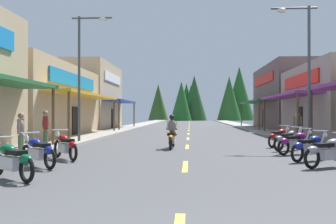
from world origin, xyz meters
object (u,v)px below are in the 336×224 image
Objects in this scene: streetlamp_right at (302,56)px; pedestrian_browsing at (45,127)px; motorcycle_parked_left_0 at (12,160)px; pedestrian_by_shop at (21,132)px; motorcycle_parked_right_1 at (329,151)px; motorcycle_parked_right_2 at (311,147)px; streetlamp_left at (85,62)px; motorcycle_parked_right_3 at (296,142)px; motorcycle_parked_left_1 at (38,151)px; motorcycle_parked_left_2 at (65,145)px; rider_cruising_lead at (172,134)px; pedestrian_waiting at (297,124)px; motorcycle_parked_right_5 at (280,137)px; motorcycle_parked_right_4 at (289,139)px.

pedestrian_browsing is at bearing -167.08° from streetlamp_right.
motorcycle_parked_left_0 is 4.69m from pedestrian_by_shop.
motorcycle_parked_right_2 is (-0.06, 1.45, 0.00)m from motorcycle_parked_right_1.
streetlamp_left is 3.77× the size of motorcycle_parked_right_3.
streetlamp_right is 4.04× the size of motorcycle_parked_left_1.
motorcycle_parked_left_2 is at bearing 159.30° from motorcycle_parked_right_3.
motorcycle_parked_left_1 is at bearing 71.96° from pedestrian_browsing.
motorcycle_parked_right_1 is 1.04× the size of motorcycle_parked_right_3.
motorcycle_parked_left_1 is at bearing -46.56° from motorcycle_parked_left_0.
motorcycle_parked_right_1 is 1.11× the size of motorcycle_parked_left_2.
pedestrian_by_shop is (-5.35, -3.79, 0.30)m from rider_cruising_lead.
motorcycle_parked_left_0 is 0.82× the size of rider_cruising_lead.
streetlamp_left is 4.10× the size of pedestrian_waiting.
motorcycle_parked_left_1 is (-8.73, -0.48, 0.00)m from motorcycle_parked_right_1.
motorcycle_parked_right_5 is 0.97× the size of motorcycle_parked_left_2.
motorcycle_parked_right_4 is 0.81× the size of rider_cruising_lead.
motorcycle_parked_left_2 is at bearing -52.00° from motorcycle_parked_left_0.
motorcycle_parked_right_2 is 1.07× the size of pedestrian_by_shop.
motorcycle_parked_right_1 is (-1.26, -6.78, -3.91)m from streetlamp_right.
motorcycle_parked_left_2 is at bearing 163.15° from motorcycle_parked_right_5.
pedestrian_by_shop reaches higher than rider_cruising_lead.
pedestrian_waiting is (10.82, 9.61, 0.49)m from motorcycle_parked_left_2.
motorcycle_parked_right_2 is 8.88m from motorcycle_parked_left_1.
motorcycle_parked_right_4 is 1.02× the size of motorcycle_parked_left_1.
pedestrian_waiting is at bearing 29.89° from pedestrian_by_shop.
motorcycle_parked_right_3 and motorcycle_parked_right_5 have the same top height.
rider_cruising_lead is at bearing 172.88° from pedestrian_waiting.
streetlamp_left reaches higher than pedestrian_by_shop.
motorcycle_parked_left_0 is (-8.45, -3.98, 0.00)m from motorcycle_parked_right_2.
streetlamp_left is at bearing 123.20° from motorcycle_parked_right_5.
motorcycle_parked_right_3 and motorcycle_parked_left_0 have the same top height.
motorcycle_parked_right_2 is 1.05× the size of motorcycle_parked_left_1.
rider_cruising_lead is at bearing 144.80° from motorcycle_parked_right_5.
rider_cruising_lead is at bearing -80.59° from motorcycle_parked_left_2.
motorcycle_parked_right_1 is 10.50m from pedestrian_by_shop.
streetlamp_left is 10.90m from motorcycle_parked_right_5.
motorcycle_parked_left_2 is 1.04× the size of pedestrian_by_shop.
pedestrian_browsing is (-1.65, 4.59, 0.53)m from motorcycle_parked_left_1.
motorcycle_parked_right_2 and motorcycle_parked_left_1 have the same top height.
rider_cruising_lead is (-4.94, 4.10, 0.17)m from motorcycle_parked_right_2.
motorcycle_parked_right_5 is 10.89m from pedestrian_browsing.
streetlamp_left is at bearing 172.46° from streetlamp_right.
motorcycle_parked_right_5 is (-1.10, -0.03, -3.91)m from streetlamp_right.
pedestrian_by_shop is 0.94× the size of pedestrian_browsing.
motorcycle_parked_right_4 is 5.18m from rider_cruising_lead.
motorcycle_parked_left_2 is 0.98× the size of pedestrian_browsing.
motorcycle_parked_left_1 is at bearing 170.18° from motorcycle_parked_right_3.
pedestrian_by_shop reaches higher than motorcycle_parked_left_1.
motorcycle_parked_right_4 is 1.01× the size of motorcycle_parked_left_2.
rider_cruising_lead reaches higher than motorcycle_parked_right_1.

